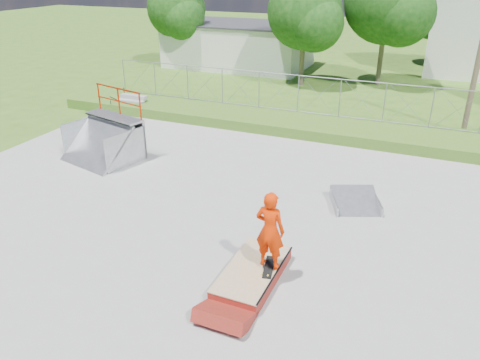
% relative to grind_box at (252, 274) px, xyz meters
% --- Properties ---
extents(ground, '(120.00, 120.00, 0.00)m').
position_rel_grind_box_xyz_m(ground, '(-2.64, 2.04, -0.19)').
color(ground, '#3B631C').
rests_on(ground, ground).
extents(concrete_pad, '(20.00, 16.00, 0.04)m').
position_rel_grind_box_xyz_m(concrete_pad, '(-2.64, 2.04, -0.17)').
color(concrete_pad, gray).
rests_on(concrete_pad, ground).
extents(grass_berm, '(24.00, 3.00, 0.50)m').
position_rel_grind_box_xyz_m(grass_berm, '(-2.64, 11.54, 0.06)').
color(grass_berm, '#3B631C').
rests_on(grass_berm, ground).
extents(grind_box, '(1.23, 2.51, 0.37)m').
position_rel_grind_box_xyz_m(grind_box, '(0.00, 0.00, 0.00)').
color(grind_box, maroon).
rests_on(grind_box, concrete_pad).
extents(quarter_pipe, '(3.16, 2.86, 2.68)m').
position_rel_grind_box_xyz_m(quarter_pipe, '(-8.29, 4.86, 1.15)').
color(quarter_pipe, gray).
rests_on(quarter_pipe, concrete_pad).
extents(flat_bank_ramp, '(1.88, 1.93, 0.43)m').
position_rel_grind_box_xyz_m(flat_bank_ramp, '(1.63, 4.79, 0.03)').
color(flat_bank_ramp, gray).
rests_on(flat_bank_ramp, concrete_pad).
extents(skateboard, '(0.37, 0.82, 0.13)m').
position_rel_grind_box_xyz_m(skateboard, '(0.38, 0.11, 0.23)').
color(skateboard, black).
rests_on(skateboard, grind_box).
extents(skater, '(0.74, 0.51, 1.96)m').
position_rel_grind_box_xyz_m(skater, '(0.38, 0.11, 1.21)').
color(skater, red).
rests_on(skater, grind_box).
extents(concrete_stairs, '(1.50, 1.60, 0.80)m').
position_rel_grind_box_xyz_m(concrete_stairs, '(-11.14, 10.74, 0.21)').
color(concrete_stairs, gray).
rests_on(concrete_stairs, ground).
extents(chain_link_fence, '(20.00, 0.06, 1.80)m').
position_rel_grind_box_xyz_m(chain_link_fence, '(-2.64, 12.54, 1.21)').
color(chain_link_fence, gray).
rests_on(chain_link_fence, grass_berm).
extents(utility_building_flat, '(10.00, 6.00, 3.00)m').
position_rel_grind_box_xyz_m(utility_building_flat, '(-10.64, 24.04, 1.31)').
color(utility_building_flat, silver).
rests_on(utility_building_flat, ground).
extents(tree_left_near, '(4.76, 4.48, 6.65)m').
position_rel_grind_box_xyz_m(tree_left_near, '(-4.39, 19.87, 4.05)').
color(tree_left_near, brown).
rests_on(tree_left_near, ground).
extents(tree_center, '(5.44, 5.12, 7.60)m').
position_rel_grind_box_xyz_m(tree_center, '(0.15, 21.85, 4.66)').
color(tree_center, brown).
rests_on(tree_center, ground).
extents(tree_left_far, '(4.42, 4.16, 6.18)m').
position_rel_grind_box_xyz_m(tree_left_far, '(-14.40, 21.89, 3.75)').
color(tree_left_far, brown).
rests_on(tree_left_far, ground).
extents(tree_back_mid, '(4.08, 3.84, 5.70)m').
position_rel_grind_box_xyz_m(tree_back_mid, '(2.58, 29.90, 3.45)').
color(tree_back_mid, brown).
rests_on(tree_back_mid, ground).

